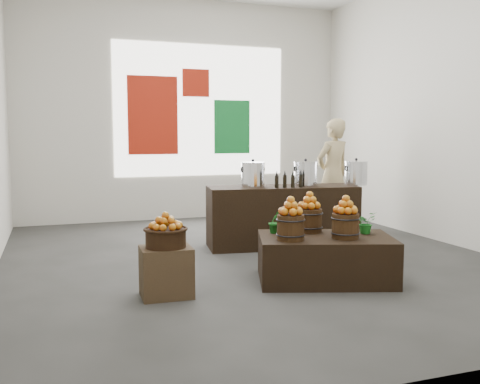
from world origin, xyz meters
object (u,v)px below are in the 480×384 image
object	(u,v)px
counter	(282,216)
wicker_basket	(166,238)
shopper	(333,174)
display_table	(325,259)
stock_pot_left	(253,175)
stock_pot_center	(305,174)
crate	(166,272)
stock_pot_right	(356,174)

from	to	relation	value
counter	wicker_basket	bearing A→B (deg)	-130.23
shopper	display_table	bearing A→B (deg)	44.39
stock_pot_left	wicker_basket	bearing A→B (deg)	-130.87
stock_pot_center	shopper	world-z (taller)	shopper
crate	counter	bearing A→B (deg)	41.48
stock_pot_left	stock_pot_center	xyz separation A→B (m)	(0.74, -0.11, 0.00)
display_table	shopper	distance (m)	3.29
crate	stock_pot_right	world-z (taller)	stock_pot_right
counter	display_table	bearing A→B (deg)	-90.92
wicker_basket	counter	distance (m)	2.68
crate	shopper	bearing A→B (deg)	39.54
stock_pot_center	stock_pot_right	distance (m)	0.75
wicker_basket	stock_pot_left	xyz separation A→B (m)	(1.59, 1.83, 0.43)
wicker_basket	stock_pot_left	size ratio (longest dim) A/B	1.21
display_table	stock_pot_right	bearing A→B (deg)	68.77
crate	wicker_basket	world-z (taller)	wicker_basket
stock_pot_right	display_table	bearing A→B (deg)	-129.68
display_table	counter	distance (m)	1.83
display_table	stock_pot_left	size ratio (longest dim) A/B	4.38
crate	display_table	size ratio (longest dim) A/B	0.35
display_table	stock_pot_center	bearing A→B (deg)	89.02
display_table	stock_pot_left	bearing A→B (deg)	112.37
wicker_basket	shopper	distance (m)	4.34
display_table	stock_pot_right	xyz separation A→B (m)	(1.36, 1.64, 0.76)
wicker_basket	stock_pot_left	world-z (taller)	stock_pot_left
wicker_basket	counter	xyz separation A→B (m)	(2.01, 1.77, -0.15)
crate	wicker_basket	size ratio (longest dim) A/B	1.25
stock_pot_left	stock_pot_right	xyz separation A→B (m)	(1.49, -0.22, 0.00)
stock_pot_left	shopper	bearing A→B (deg)	27.76
shopper	stock_pot_left	bearing A→B (deg)	12.49
stock_pot_right	shopper	distance (m)	1.17
crate	stock_pot_right	xyz separation A→B (m)	(3.07, 1.62, 0.76)
crate	stock_pot_left	xyz separation A→B (m)	(1.59, 1.83, 0.76)
crate	stock_pot_center	bearing A→B (deg)	36.52
stock_pot_center	stock_pot_right	xyz separation A→B (m)	(0.74, -0.11, 0.00)
display_table	crate	bearing A→B (deg)	-162.25
display_table	shopper	xyz separation A→B (m)	(1.63, 2.78, 0.67)
stock_pot_left	stock_pot_center	size ratio (longest dim) A/B	1.00
crate	stock_pot_center	size ratio (longest dim) A/B	1.52
stock_pot_right	shopper	world-z (taller)	shopper
stock_pot_center	stock_pot_right	bearing A→B (deg)	-8.29
counter	shopper	world-z (taller)	shopper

